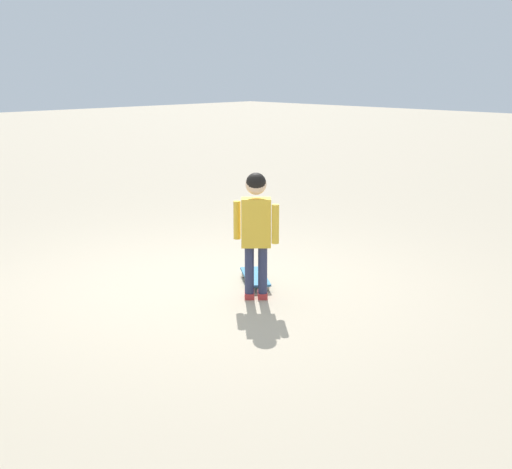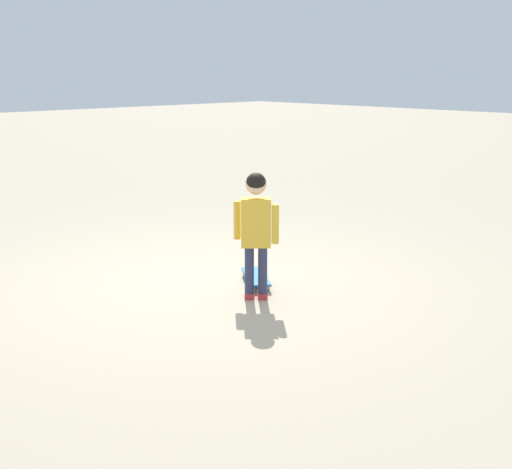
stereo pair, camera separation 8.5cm
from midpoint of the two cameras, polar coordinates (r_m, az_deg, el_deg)
ground_plane at (r=6.29m, az=-3.83°, el=-4.12°), size 50.00×50.00×0.00m
child_person at (r=5.76m, az=0.42°, el=1.03°), size 0.39×0.28×1.06m
skateboard at (r=6.32m, az=0.37°, el=-3.45°), size 0.58×0.49×0.07m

